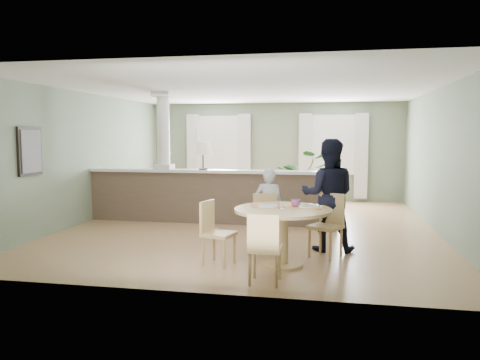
% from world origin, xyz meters
% --- Properties ---
extents(ground, '(8.00, 8.00, 0.00)m').
position_xyz_m(ground, '(0.00, 0.00, 0.00)').
color(ground, tan).
rests_on(ground, ground).
extents(room_shell, '(7.02, 8.02, 2.71)m').
position_xyz_m(room_shell, '(-0.03, 0.63, 1.81)').
color(room_shell, gray).
rests_on(room_shell, ground).
extents(pony_wall, '(5.32, 0.38, 2.70)m').
position_xyz_m(pony_wall, '(-0.99, 0.20, 0.71)').
color(pony_wall, brown).
rests_on(pony_wall, ground).
extents(sofa, '(3.57, 1.97, 0.99)m').
position_xyz_m(sofa, '(-0.21, 1.49, 0.49)').
color(sofa, '#836347').
rests_on(sofa, ground).
extents(houseplant, '(1.72, 1.64, 1.48)m').
position_xyz_m(houseplant, '(0.84, 1.59, 0.74)').
color(houseplant, '#2D6528').
rests_on(houseplant, ground).
extents(dining_table, '(1.35, 1.35, 0.92)m').
position_xyz_m(dining_table, '(0.89, -2.70, 0.65)').
color(dining_table, tan).
rests_on(dining_table, ground).
extents(chair_far_boy, '(0.47, 0.47, 0.89)m').
position_xyz_m(chair_far_boy, '(0.52, -1.85, 0.49)').
color(chair_far_boy, tan).
rests_on(chair_far_boy, ground).
extents(chair_far_man, '(0.58, 0.58, 0.95)m').
position_xyz_m(chair_far_man, '(1.50, -2.04, 0.52)').
color(chair_far_man, tan).
rests_on(chair_far_man, ground).
extents(chair_near, '(0.41, 0.41, 0.89)m').
position_xyz_m(chair_near, '(0.74, -3.56, 0.49)').
color(chair_near, tan).
rests_on(chair_near, ground).
extents(chair_side, '(0.49, 0.49, 0.90)m').
position_xyz_m(chair_side, '(-0.08, -2.78, 0.50)').
color(chair_side, tan).
rests_on(chair_side, ground).
extents(child_person, '(0.50, 0.35, 1.29)m').
position_xyz_m(child_person, '(0.54, -1.57, 0.64)').
color(child_person, '#A7A7AC').
rests_on(child_person, ground).
extents(man_person, '(0.87, 0.68, 1.77)m').
position_xyz_m(man_person, '(1.49, -1.69, 0.88)').
color(man_person, black).
rests_on(man_person, ground).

